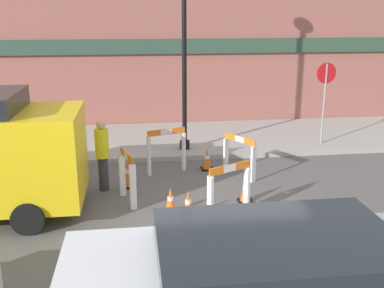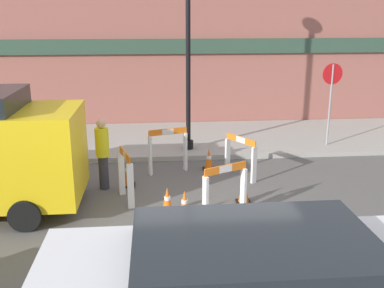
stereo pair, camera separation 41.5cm
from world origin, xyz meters
TOP-DOWN VIEW (x-y plane):
  - ground_plane at (0.00, 0.00)m, footprint 60.00×60.00m
  - sidewalk_slab at (0.00, 6.49)m, footprint 18.00×3.98m
  - storefront_facade at (0.00, 8.56)m, footprint 18.00×0.22m
  - streetlamp_post at (0.06, 5.20)m, footprint 0.44×0.44m
  - stop_sign at (4.17, 5.24)m, footprint 0.60×0.08m
  - barricade_0 at (-1.54, 1.88)m, footprint 0.37×0.86m
  - barricade_1 at (0.40, 0.76)m, footprint 0.91×0.54m
  - barricade_2 at (1.15, 3.10)m, footprint 0.64×0.92m
  - barricade_3 at (-0.58, 3.62)m, footprint 0.99×0.42m
  - traffic_cone_0 at (-0.36, 1.00)m, footprint 0.30×0.30m
  - traffic_cone_1 at (0.93, 1.56)m, footprint 0.30×0.30m
  - traffic_cone_2 at (0.46, 3.72)m, footprint 0.30×0.30m
  - traffic_cone_3 at (-1.54, 2.76)m, footprint 0.30×0.30m
  - traffic_cone_4 at (-0.69, 1.21)m, footprint 0.30×0.30m
  - person_worker at (-2.09, 2.66)m, footprint 0.37×0.37m

SIDE VIEW (x-z plane):
  - ground_plane at x=0.00m, z-range 0.00..0.00m
  - sidewalk_slab at x=0.00m, z-range 0.00..0.14m
  - traffic_cone_4 at x=-0.69m, z-range -0.01..0.54m
  - traffic_cone_0 at x=-0.36m, z-range -0.01..0.54m
  - traffic_cone_2 at x=0.46m, z-range -0.01..0.57m
  - traffic_cone_1 at x=0.93m, z-range -0.01..0.57m
  - traffic_cone_3 at x=-1.54m, z-range -0.01..0.66m
  - barricade_2 at x=1.15m, z-range 0.06..1.09m
  - barricade_0 at x=-1.54m, z-range 0.04..1.16m
  - barricade_1 at x=0.40m, z-range 0.05..1.19m
  - barricade_3 at x=-0.58m, z-range 0.06..1.20m
  - person_worker at x=-2.09m, z-range 0.07..1.71m
  - stop_sign at x=4.17m, z-range 0.54..2.93m
  - storefront_facade at x=0.00m, z-range 0.00..5.50m
  - streetlamp_post at x=0.06m, z-range 0.94..6.90m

